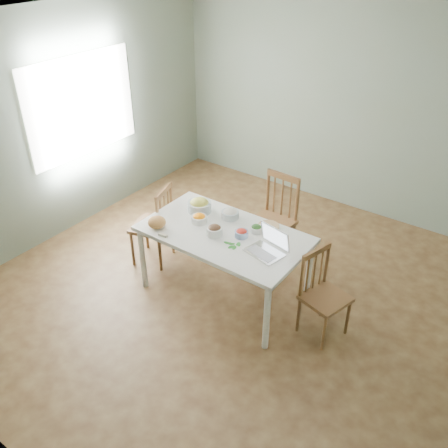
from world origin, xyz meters
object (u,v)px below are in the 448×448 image
Objects in this scene: chair_left at (151,224)px; bowl_squash at (199,205)px; chair_far at (271,221)px; dining_table at (224,264)px; laptop at (265,243)px; bread_boule at (157,222)px; chair_right at (326,297)px.

bowl_squash is (0.58, 0.16, 0.37)m from chair_left.
chair_far reaches higher than chair_left.
dining_table is 0.72m from laptop.
bread_boule is at bearing -155.31° from laptop.
dining_table is 0.67m from bowl_squash.
chair_far is 5.66× the size of bread_boule.
chair_far reaches higher than chair_right.
chair_right is at bearing 73.99° from chair_left.
chair_left is at bearing -164.84° from bowl_squash.
laptop is (-0.60, -0.15, 0.45)m from chair_right.
bread_boule is (-0.60, -0.32, 0.45)m from dining_table.
dining_table is 9.07× the size of bread_boule.
chair_far is 1.28m from chair_right.
laptop is at bearing 119.78° from chair_right.
laptop is (0.45, -0.90, 0.38)m from chair_far.
chair_far is 1.07× the size of chair_left.
laptop is (1.11, 0.25, 0.06)m from bread_boule.
chair_far is 1.07m from laptop.
laptop reaches higher than chair_left.
chair_right is 3.53× the size of bowl_squash.
chair_right is (2.15, 0.06, -0.04)m from chair_left.
dining_table is 0.82m from bread_boule.
bowl_squash reaches higher than chair_right.
chair_left is at bearing -171.36° from laptop.
chair_left is at bearing -140.89° from chair_far.
bread_boule is 0.72× the size of bowl_squash.
bowl_squash is at bearing 101.68° from chair_right.
dining_table is at bearing -175.48° from laptop.
chair_far is 3.05× the size of laptop.
chair_left reaches higher than bread_boule.
dining_table is at bearing 27.63° from bread_boule.
chair_left reaches higher than bowl_squash.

